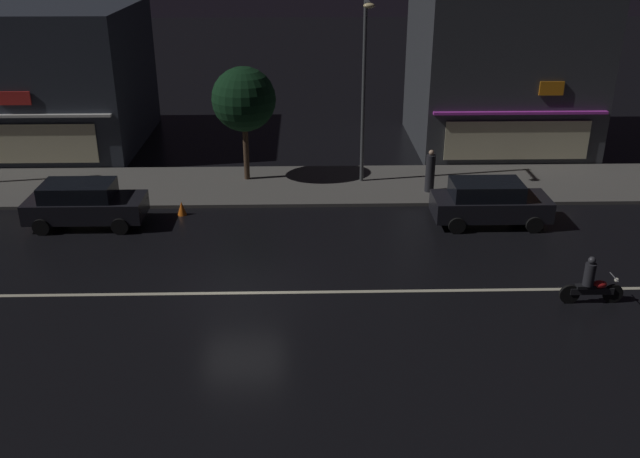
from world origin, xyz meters
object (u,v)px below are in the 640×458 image
Objects in this scene: motorcycle_following at (591,284)px; pedestrian_on_sidewalk at (430,172)px; parked_car_near_kerb at (489,202)px; parked_car_trailing at (84,203)px; streetlamp_mid at (364,79)px; traffic_cone at (182,208)px.

pedestrian_on_sidewalk is at bearing -64.03° from motorcycle_following.
parked_car_near_kerb reaches higher than motorcycle_following.
pedestrian_on_sidewalk is 3.56m from parked_car_near_kerb.
pedestrian_on_sidewalk is 0.94× the size of motorcycle_following.
pedestrian_on_sidewalk is 0.42× the size of parked_car_trailing.
streetlamp_mid is 1.77× the size of parked_car_trailing.
streetlamp_mid is 4.69m from pedestrian_on_sidewalk.
streetlamp_mid is at bearing -53.48° from motorcycle_following.
traffic_cone is at bearing -156.28° from streetlamp_mid.
traffic_cone is (3.43, 0.89, -0.59)m from parked_car_trailing.
parked_car_near_kerb and parked_car_trailing have the same top height.
pedestrian_on_sidewalk is 9.73m from motorcycle_following.
traffic_cone is at bearing -21.83° from motorcycle_following.
parked_car_near_kerb is 2.26× the size of motorcycle_following.
motorcycle_following is at bearing -20.68° from parked_car_trailing.
pedestrian_on_sidewalk reaches higher than motorcycle_following.
parked_car_trailing is 17.76m from motorcycle_following.
motorcycle_following is 15.01m from traffic_cone.
pedestrian_on_sidewalk reaches higher than traffic_cone.
traffic_cone is (-11.66, 1.12, -0.59)m from parked_car_near_kerb.
parked_car_trailing is (-13.40, -2.91, -0.09)m from pedestrian_on_sidewalk.
pedestrian_on_sidewalk is 3.25× the size of traffic_cone.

